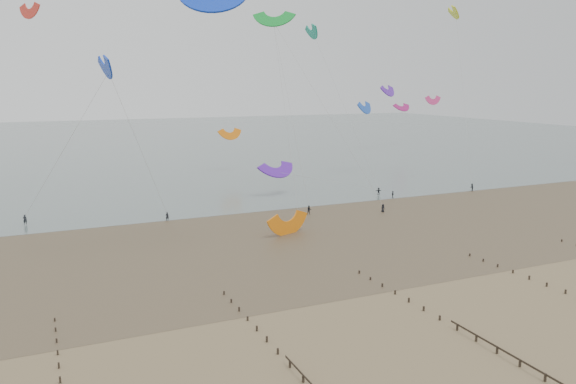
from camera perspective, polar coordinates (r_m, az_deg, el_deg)
The scene contains 6 objects.
ground at distance 61.39m, azimuth 9.91°, elevation -12.03°, with size 500.00×500.00×0.00m, color brown.
sea_and_shore at distance 88.96m, azimuth -4.79°, elevation -4.61°, with size 500.00×665.00×0.03m.
kitesurfer_lead at distance 101.29m, azimuth -12.17°, elevation -2.44°, with size 0.58×0.38×1.58m, color black.
kitesurfers at distance 111.43m, azimuth 6.20°, elevation -1.02°, with size 92.34×17.91×1.77m.
grounded_kite at distance 90.54m, azimuth 0.03°, elevation -4.30°, with size 7.20×3.77×5.48m, color orange, non-canonical shape.
kites_airborne at distance 139.90m, azimuth -17.34°, elevation 10.02°, with size 248.11×126.62×46.03m.
Camera 1 is at (-32.11, -46.62, 23.76)m, focal length 35.00 mm.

